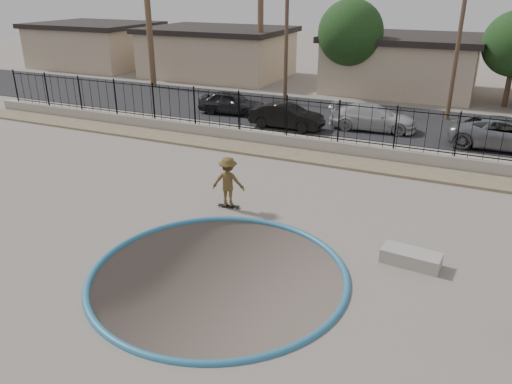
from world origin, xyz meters
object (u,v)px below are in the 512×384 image
at_px(skater, 228,184).
at_px(concrete_ledge, 411,258).
at_px(car_a, 232,102).
at_px(car_c, 373,117).
at_px(car_b, 287,116).
at_px(skateboard, 229,206).
at_px(car_d, 507,134).

relative_size(skater, concrete_ledge, 1.09).
height_order(car_a, car_c, car_a).
bearing_deg(car_b, skater, -168.72).
bearing_deg(skater, skateboard, 167.60).
xyz_separation_m(skateboard, concrete_ledge, (6.38, -1.27, 0.15)).
bearing_deg(car_a, concrete_ledge, -142.11).
bearing_deg(skater, concrete_ledge, 156.34).
relative_size(car_a, car_c, 0.87).
relative_size(skateboard, car_a, 0.20).
bearing_deg(concrete_ledge, skater, 168.74).
distance_m(car_c, car_d, 6.45).
bearing_deg(car_a, car_d, -97.81).
xyz_separation_m(car_a, car_c, (8.39, 0.00, -0.01)).
height_order(skater, car_a, skater).
height_order(skateboard, car_a, car_a).
height_order(concrete_ledge, car_a, car_a).
relative_size(concrete_ledge, car_b, 0.40).
relative_size(skateboard, car_b, 0.20).
height_order(car_b, car_d, car_d).
bearing_deg(skater, car_b, -91.96).
bearing_deg(skateboard, car_b, 90.38).
distance_m(skater, car_c, 12.23).
bearing_deg(car_d, car_b, 95.61).
bearing_deg(car_b, car_c, -68.61).
distance_m(concrete_ledge, car_b, 14.32).
distance_m(car_a, car_b, 4.42).
xyz_separation_m(skateboard, car_c, (2.35, 12.00, 0.64)).
xyz_separation_m(skateboard, car_b, (-1.92, 10.40, 0.63)).
bearing_deg(concrete_ledge, car_d, 79.25).
height_order(car_c, car_d, car_d).
bearing_deg(car_d, skateboard, 142.92).
height_order(skater, car_d, skater).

